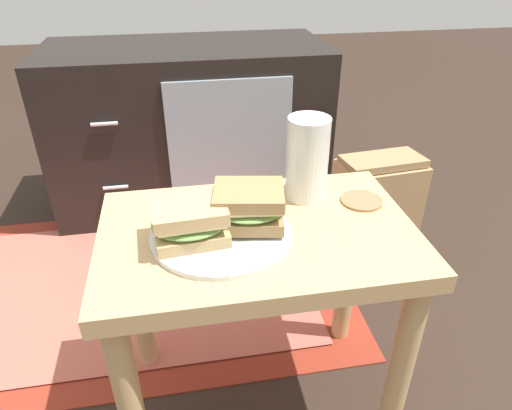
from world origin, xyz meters
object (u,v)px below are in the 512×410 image
(tv_cabinet, at_px, (191,127))
(sandwich_front, at_px, (190,221))
(plate, at_px, (221,234))
(beer_glass, at_px, (307,161))
(sandwich_back, at_px, (249,207))
(coaster, at_px, (361,201))
(paper_bag, at_px, (374,215))

(tv_cabinet, height_order, sandwich_front, tv_cabinet)
(plate, xyz_separation_m, beer_glass, (0.18, 0.11, 0.07))
(sandwich_front, bearing_deg, plate, 9.19)
(sandwich_back, bearing_deg, sandwich_front, -170.81)
(sandwich_back, distance_m, coaster, 0.24)
(tv_cabinet, height_order, coaster, tv_cabinet)
(coaster, bearing_deg, sandwich_back, -165.33)
(sandwich_back, bearing_deg, paper_bag, 43.03)
(sandwich_back, bearing_deg, tv_cabinet, 93.85)
(paper_bag, bearing_deg, beer_glass, -135.23)
(coaster, xyz_separation_m, paper_bag, (0.21, 0.35, -0.28))
(plate, distance_m, paper_bag, 0.71)
(coaster, bearing_deg, tv_cabinet, 108.36)
(sandwich_back, bearing_deg, plate, -170.81)
(sandwich_back, distance_m, paper_bag, 0.69)
(sandwich_front, height_order, sandwich_back, sandwich_back)
(sandwich_front, relative_size, coaster, 1.71)
(plate, xyz_separation_m, paper_bag, (0.49, 0.42, -0.28))
(tv_cabinet, distance_m, sandwich_front, 0.99)
(beer_glass, height_order, paper_bag, beer_glass)
(plate, height_order, paper_bag, plate)
(sandwich_back, distance_m, beer_glass, 0.17)
(coaster, distance_m, paper_bag, 0.50)
(coaster, relative_size, paper_bag, 0.22)
(sandwich_back, relative_size, beer_glass, 0.88)
(sandwich_front, bearing_deg, beer_glass, 27.18)
(sandwich_front, height_order, beer_glass, beer_glass)
(sandwich_front, bearing_deg, tv_cabinet, 87.75)
(beer_glass, bearing_deg, coaster, -22.15)
(tv_cabinet, relative_size, coaster, 11.89)
(plate, bearing_deg, paper_bag, 40.50)
(beer_glass, relative_size, paper_bag, 0.43)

